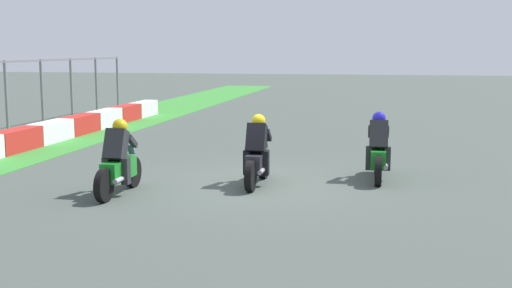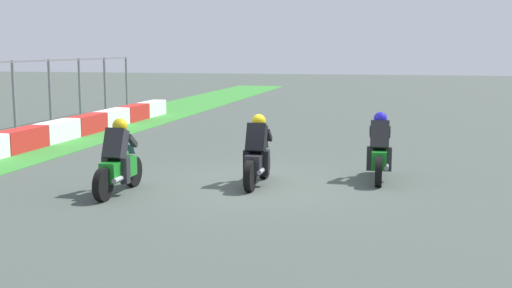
# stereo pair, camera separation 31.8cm
# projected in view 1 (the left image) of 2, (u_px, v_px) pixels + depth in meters

# --- Properties ---
(ground_plane) EXTENTS (120.00, 120.00, 0.00)m
(ground_plane) POSITION_uv_depth(u_px,v_px,m) (259.00, 184.00, 14.01)
(ground_plane) COLOR #424B45
(rider_lane_a) EXTENTS (2.04, 0.54, 1.51)m
(rider_lane_a) POSITION_uv_depth(u_px,v_px,m) (378.00, 152.00, 14.41)
(rider_lane_a) COLOR black
(rider_lane_a) RESTS_ON ground_plane
(rider_lane_b) EXTENTS (2.04, 0.54, 1.51)m
(rider_lane_b) POSITION_uv_depth(u_px,v_px,m) (257.00, 156.00, 13.86)
(rider_lane_b) COLOR black
(rider_lane_b) RESTS_ON ground_plane
(rider_lane_c) EXTENTS (2.04, 0.54, 1.51)m
(rider_lane_c) POSITION_uv_depth(u_px,v_px,m) (119.00, 164.00, 12.95)
(rider_lane_c) COLOR black
(rider_lane_c) RESTS_ON ground_plane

